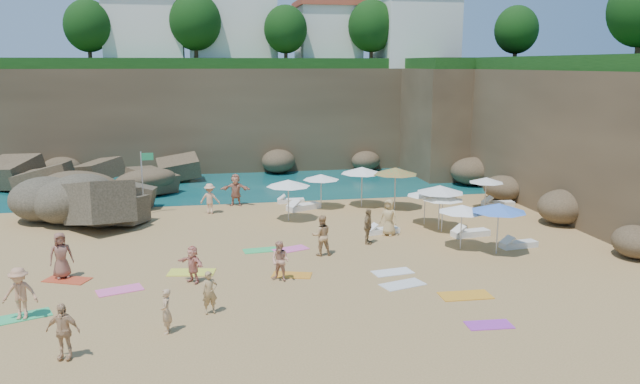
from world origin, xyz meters
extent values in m
plane|color=tan|center=(0.00, 0.00, 0.00)|extent=(120.00, 120.00, 0.00)
plane|color=#0C4751|center=(0.00, 30.00, 0.00)|extent=(120.00, 120.00, 0.00)
cube|color=brown|center=(2.00, 25.00, 4.00)|extent=(44.00, 8.00, 8.00)
cube|color=brown|center=(19.00, 8.00, 4.00)|extent=(8.00, 30.00, 8.00)
cube|color=brown|center=(17.00, 20.00, 4.00)|extent=(10.00, 12.00, 8.00)
cube|color=white|center=(-8.00, 26.00, 10.75)|extent=(6.00, 5.00, 5.50)
cube|color=white|center=(-1.00, 27.00, 11.25)|extent=(7.00, 6.00, 6.50)
cube|color=white|center=(7.00, 26.00, 10.50)|extent=(5.00, 5.00, 5.00)
cube|color=#B2472D|center=(7.00, 26.00, 13.25)|extent=(5.40, 5.40, 0.50)
cube|color=white|center=(14.00, 24.00, 11.00)|extent=(6.00, 6.00, 6.00)
sphere|color=#11380F|center=(-12.00, 24.00, 11.20)|extent=(3.60, 3.60, 3.60)
sphere|color=#11380F|center=(-4.00, 24.00, 11.60)|extent=(4.05, 4.05, 4.05)
sphere|color=#11380F|center=(3.00, 23.00, 11.04)|extent=(3.42, 3.42, 3.42)
sphere|color=#11380F|center=(10.00, 23.00, 11.36)|extent=(3.78, 3.78, 3.78)
sphere|color=#11380F|center=(19.00, 16.00, 10.80)|extent=(3.15, 3.15, 3.15)
cylinder|color=white|center=(-18.00, 30.00, 3.00)|extent=(0.10, 0.10, 6.00)
cylinder|color=white|center=(-16.50, 30.00, 3.00)|extent=(0.10, 0.10, 6.00)
cylinder|color=white|center=(-15.00, 30.00, 3.00)|extent=(0.10, 0.10, 6.00)
cylinder|color=silver|center=(-7.14, 8.17, 1.80)|extent=(0.07, 0.07, 3.59)
cube|color=#26985B|center=(-6.79, 8.17, 3.30)|extent=(0.63, 0.09, 0.40)
cylinder|color=silver|center=(0.70, 5.32, 1.06)|extent=(0.06, 0.06, 2.13)
cone|color=white|center=(0.70, 5.32, 2.08)|extent=(2.39, 2.39, 0.36)
cylinder|color=silver|center=(2.99, 7.91, 0.96)|extent=(0.06, 0.06, 1.92)
cone|color=white|center=(2.99, 7.91, 1.87)|extent=(2.15, 2.15, 0.33)
cylinder|color=silver|center=(5.44, 7.89, 1.13)|extent=(0.07, 0.07, 2.25)
cone|color=white|center=(5.44, 7.89, 2.20)|extent=(2.52, 2.52, 0.38)
cylinder|color=silver|center=(7.66, 3.16, 0.87)|extent=(0.05, 0.05, 1.74)
cone|color=white|center=(7.66, 3.16, 1.70)|extent=(1.96, 1.96, 0.30)
cylinder|color=silver|center=(12.37, 5.85, 0.89)|extent=(0.05, 0.05, 1.79)
cone|color=silver|center=(12.37, 5.85, 1.74)|extent=(2.01, 2.01, 0.31)
cylinder|color=silver|center=(7.19, 6.91, 1.16)|extent=(0.07, 0.07, 2.32)
cone|color=#DF4E27|center=(7.19, 6.91, 2.26)|extent=(2.60, 2.60, 0.40)
cylinder|color=silver|center=(8.01, 2.00, 1.09)|extent=(0.06, 0.06, 2.18)
cone|color=white|center=(8.01, 2.00, 2.13)|extent=(2.45, 2.45, 0.37)
cylinder|color=silver|center=(8.03, 1.63, 0.93)|extent=(0.05, 0.05, 1.85)
cone|color=white|center=(8.03, 1.63, 1.80)|extent=(2.08, 2.08, 0.32)
cylinder|color=silver|center=(9.05, -2.38, 1.09)|extent=(0.06, 0.06, 2.18)
cone|color=#4276E0|center=(9.05, -2.38, 2.12)|extent=(2.44, 2.44, 0.37)
cylinder|color=silver|center=(7.77, -1.35, 0.97)|extent=(0.06, 0.06, 1.95)
cone|color=white|center=(7.77, -1.35, 1.90)|extent=(2.18, 2.18, 0.33)
cube|color=white|center=(1.92, 7.73, 0.16)|extent=(2.14, 1.54, 0.32)
cube|color=white|center=(1.43, 9.63, 0.13)|extent=(1.64, 0.57, 0.25)
cube|color=silver|center=(13.49, 6.43, 0.15)|extent=(1.93, 0.77, 0.29)
cube|color=white|center=(5.00, 1.85, 0.13)|extent=(1.72, 0.79, 0.26)
cube|color=white|center=(9.11, 0.54, 0.15)|extent=(1.97, 0.89, 0.30)
cube|color=silver|center=(10.50, -1.68, 0.14)|extent=(1.82, 0.79, 0.27)
cube|color=pink|center=(-7.00, -4.13, 0.01)|extent=(1.83, 1.32, 0.03)
cube|color=orange|center=(-0.40, -3.62, 0.01)|extent=(1.73, 1.20, 0.03)
cube|color=#35BA6D|center=(-9.85, -6.11, 0.01)|extent=(1.86, 1.40, 0.03)
cube|color=yellow|center=(-4.38, -2.55, 0.02)|extent=(2.00, 1.25, 0.03)
cube|color=white|center=(3.69, -4.05, 0.01)|extent=(1.73, 1.05, 0.03)
cube|color=purple|center=(5.22, -9.66, 0.01)|extent=(1.53, 0.83, 0.03)
cube|color=#C34022|center=(-9.18, -2.55, 0.02)|extent=(1.94, 1.49, 0.03)
cube|color=#F25EB5|center=(0.03, -0.09, 0.01)|extent=(1.80, 1.33, 0.03)
cube|color=orange|center=(5.54, -7.05, 0.02)|extent=(1.90, 0.99, 0.03)
cube|color=#37C263|center=(-1.33, 0.02, 0.01)|extent=(1.61, 0.93, 0.03)
cube|color=silver|center=(3.64, -5.51, 0.02)|extent=(1.88, 1.30, 0.03)
imported|color=tan|center=(1.28, -1.18, 0.91)|extent=(0.89, 0.70, 1.82)
imported|color=#E9AE84|center=(-3.46, 7.74, 0.87)|extent=(1.20, 0.73, 1.73)
imported|color=olive|center=(3.77, 0.17, 0.85)|extent=(0.86, 1.07, 1.70)
imported|color=tan|center=(5.18, 1.47, 0.91)|extent=(0.99, 0.95, 1.82)
imported|color=tan|center=(-1.92, 9.55, 0.96)|extent=(1.85, 0.88, 1.92)
imported|color=tan|center=(-5.06, -8.31, 0.72)|extent=(0.35, 0.53, 1.45)
imported|color=tan|center=(-9.85, -6.35, 0.24)|extent=(1.31, 1.87, 0.47)
imported|color=tan|center=(-7.85, -9.62, 0.20)|extent=(1.30, 1.83, 0.41)
imported|color=brown|center=(-9.39, -2.30, 0.25)|extent=(1.51, 2.04, 0.49)
imported|color=#E08B76|center=(-4.29, -3.77, 0.19)|extent=(1.98, 1.97, 0.39)
imported|color=tan|center=(-3.68, -7.00, 0.17)|extent=(0.88, 1.54, 0.35)
imported|color=tan|center=(-0.93, -4.20, 0.30)|extent=(1.51, 1.73, 0.60)
camera|label=1|loc=(-3.71, -27.31, 8.34)|focal=35.00mm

